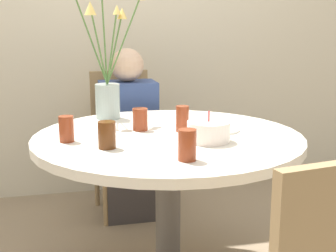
% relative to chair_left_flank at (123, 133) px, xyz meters
% --- Properties ---
extents(wall_back, '(8.00, 0.05, 2.60)m').
position_rel_chair_left_flank_xyz_m(wall_back, '(0.07, 0.40, 0.79)').
color(wall_back, beige).
rests_on(wall_back, ground_plane).
extents(dining_table, '(1.20, 1.20, 0.73)m').
position_rel_chair_left_flank_xyz_m(dining_table, '(0.07, -0.98, 0.09)').
color(dining_table, silver).
rests_on(dining_table, ground_plane).
extents(chair_left_flank, '(0.43, 0.43, 0.91)m').
position_rel_chair_left_flank_xyz_m(chair_left_flank, '(0.00, 0.00, 0.00)').
color(chair_left_flank, '#9E896B').
rests_on(chair_left_flank, ground_plane).
extents(birthday_cake, '(0.18, 0.18, 0.13)m').
position_rel_chair_left_flank_xyz_m(birthday_cake, '(0.21, -1.13, 0.26)').
color(birthday_cake, white).
rests_on(birthday_cake, dining_table).
extents(flower_vase, '(0.37, 0.19, 0.68)m').
position_rel_chair_left_flank_xyz_m(flower_vase, '(-0.15, -0.57, 0.42)').
color(flower_vase, '#9EB2AD').
rests_on(flower_vase, dining_table).
extents(side_plate, '(0.19, 0.19, 0.01)m').
position_rel_chair_left_flank_xyz_m(side_plate, '(0.32, -0.95, 0.22)').
color(side_plate, silver).
rests_on(side_plate, dining_table).
extents(drink_glass_0, '(0.07, 0.07, 0.10)m').
position_rel_chair_left_flank_xyz_m(drink_glass_0, '(-0.04, -0.86, 0.27)').
color(drink_glass_0, maroon).
rests_on(drink_glass_0, dining_table).
extents(drink_glass_1, '(0.06, 0.06, 0.12)m').
position_rel_chair_left_flank_xyz_m(drink_glass_1, '(0.15, -0.93, 0.28)').
color(drink_glass_1, maroon).
rests_on(drink_glass_1, dining_table).
extents(drink_glass_2, '(0.07, 0.07, 0.12)m').
position_rel_chair_left_flank_xyz_m(drink_glass_2, '(0.05, -1.38, 0.27)').
color(drink_glass_2, maroon).
rests_on(drink_glass_2, dining_table).
extents(drink_glass_3, '(0.06, 0.06, 0.11)m').
position_rel_chair_left_flank_xyz_m(drink_glass_3, '(-0.37, -1.00, 0.27)').
color(drink_glass_3, maroon).
rests_on(drink_glass_3, dining_table).
extents(drink_glass_4, '(0.07, 0.07, 0.11)m').
position_rel_chair_left_flank_xyz_m(drink_glass_4, '(-0.22, -1.14, 0.27)').
color(drink_glass_4, '#51280F').
rests_on(drink_glass_4, dining_table).
extents(person_woman, '(0.34, 0.24, 1.07)m').
position_rel_chair_left_flank_xyz_m(person_woman, '(0.01, -0.16, -0.01)').
color(person_woman, '#383333').
rests_on(person_woman, ground_plane).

